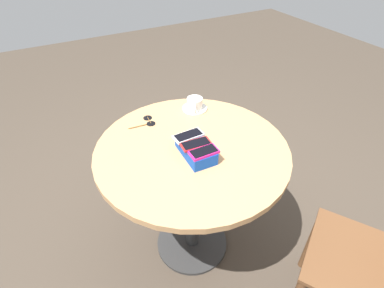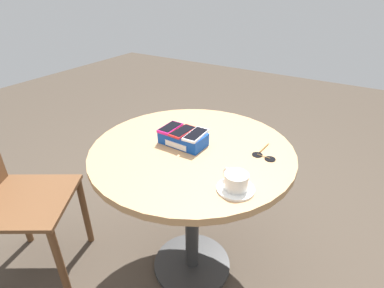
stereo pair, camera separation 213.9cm
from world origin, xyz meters
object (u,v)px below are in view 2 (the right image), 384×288
Objects in this scene: phone_red at (183,131)px; phone_white at (196,135)px; phone_magenta at (170,128)px; coffee_cup at (236,181)px; round_table at (192,174)px; phone_box at (183,138)px; chair_near_window at (10,197)px; sunglasses at (264,156)px; saucer at (236,189)px.

phone_white is at bearing 1.07° from phone_red.
phone_magenta is 1.11× the size of coffee_cup.
round_table is 0.18m from phone_box.
phone_red is 0.15× the size of chair_near_window.
phone_red is at bearing -165.89° from sunglasses.
round_table is 7.28× the size of phone_magenta.
phone_red is at bearing 151.84° from coffee_cup.
phone_white is (0.13, 0.00, -0.00)m from phone_magenta.
phone_white reaches higher than coffee_cup.
phone_box is at bearing 34.37° from chair_near_window.
chair_near_window is (-0.74, -0.46, -0.13)m from round_table.
round_table is 8.12× the size of coffee_cup.
saucer is (0.27, -0.18, -0.06)m from phone_white.
round_table is at bearing -161.46° from sunglasses.
sunglasses is at bearing 88.13° from coffee_cup.
phone_magenta is (-0.07, -0.00, 0.04)m from phone_box.
phone_red is 0.39m from saucer.
phone_red reaches higher than sunglasses.
saucer reaches higher than sunglasses.
phone_magenta is at bearing 156.02° from coffee_cup.
saucer is 1.23× the size of coffee_cup.
chair_near_window is at bearing -142.91° from phone_magenta.
coffee_cup is at bearing -31.04° from round_table.
phone_red is 0.99× the size of phone_white.
coffee_cup reaches higher than phone_box.
sunglasses is (0.35, 0.09, -0.03)m from phone_box.
sunglasses is at bearing 18.54° from round_table.
phone_red is at bearing 34.52° from chair_near_window.
saucer is 1.10m from chair_near_window.
chair_near_window is at bearing -145.63° from phone_box.
chair_near_window is (-1.04, -0.56, -0.27)m from sunglasses.
sunglasses reaches higher than round_table.
phone_magenta is 0.43m from sunglasses.
phone_magenta is 0.90× the size of phone_red.
saucer is 0.94× the size of sunglasses.
chair_near_window is at bearing -148.10° from round_table.
phone_box is (-0.05, 0.01, 0.17)m from round_table.
round_table is 6.53× the size of phone_white.
phone_magenta reaches higher than phone_red.
phone_white is (0.06, 0.00, 0.03)m from phone_box.
phone_white is 0.95m from chair_near_window.
phone_box is at bearing 151.79° from saucer.
chair_near_window reaches higher than saucer.
round_table is at bearing 31.90° from chair_near_window.
sunglasses is at bearing 28.43° from chair_near_window.
coffee_cup is at bearing -28.16° from phone_red.
phone_magenta is 0.13× the size of chair_near_window.
chair_near_window reaches higher than coffee_cup.
phone_magenta is 0.45m from saucer.
phone_white is 0.95× the size of sunglasses.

